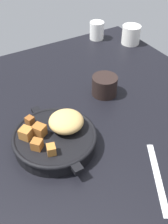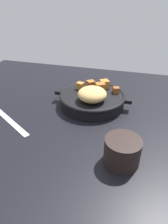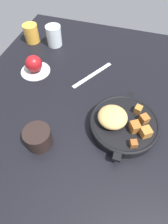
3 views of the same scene
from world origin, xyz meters
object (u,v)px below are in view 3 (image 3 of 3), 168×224
at_px(coffee_mug_dark, 38,137).
at_px(juice_glass_amber, 31,33).
at_px(red_apple, 34,64).
at_px(water_glass_tall, 54,36).
at_px(cast_iron_skillet, 123,124).
at_px(butter_knife, 93,75).

height_order(coffee_mug_dark, juice_glass_amber, juice_glass_amber).
bearing_deg(coffee_mug_dark, juice_glass_amber, 28.22).
distance_m(red_apple, water_glass_tall, 0.20).
bearing_deg(water_glass_tall, cast_iron_skillet, -133.71).
bearing_deg(cast_iron_skillet, juice_glass_amber, 53.89).
relative_size(cast_iron_skillet, butter_knife, 1.26).
height_order(red_apple, juice_glass_amber, juice_glass_amber).
relative_size(red_apple, butter_knife, 0.32).
bearing_deg(water_glass_tall, coffee_mug_dark, -163.09).
xyz_separation_m(red_apple, coffee_mug_dark, (-0.30, -0.16, -0.01)).
bearing_deg(butter_knife, coffee_mug_dark, -161.88).
bearing_deg(butter_knife, juice_glass_amber, 97.32).
xyz_separation_m(butter_knife, juice_glass_amber, (0.15, 0.35, 0.04)).
xyz_separation_m(water_glass_tall, juice_glass_amber, (-0.01, 0.11, -0.00)).
height_order(water_glass_tall, juice_glass_amber, water_glass_tall).
height_order(cast_iron_skillet, juice_glass_amber, same).
distance_m(water_glass_tall, juice_glass_amber, 0.12).
bearing_deg(water_glass_tall, juice_glass_amber, 92.82).
relative_size(coffee_mug_dark, water_glass_tall, 0.91).
height_order(red_apple, coffee_mug_dark, red_apple).
bearing_deg(coffee_mug_dark, cast_iron_skillet, -61.91).
distance_m(coffee_mug_dark, juice_glass_amber, 0.57).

